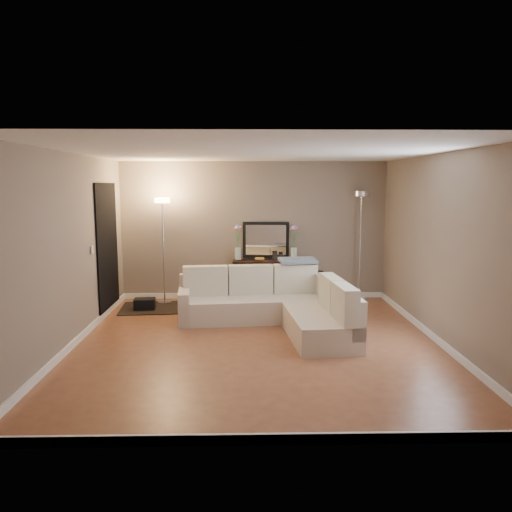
{
  "coord_description": "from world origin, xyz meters",
  "views": [
    {
      "loc": [
        -0.17,
        -6.67,
        2.19
      ],
      "look_at": [
        0.0,
        0.8,
        1.1
      ],
      "focal_mm": 35.0,
      "sensor_mm": 36.0,
      "label": 1
    }
  ],
  "objects_px": {
    "floor_lamp_unlit": "(361,224)",
    "console_table": "(262,278)",
    "floor_lamp_lit": "(163,230)",
    "sectional_sofa": "(278,305)"
  },
  "relations": [
    {
      "from": "sectional_sofa",
      "to": "floor_lamp_unlit",
      "type": "bearing_deg",
      "value": 44.65
    },
    {
      "from": "console_table",
      "to": "floor_lamp_unlit",
      "type": "distance_m",
      "value": 2.1
    },
    {
      "from": "sectional_sofa",
      "to": "floor_lamp_lit",
      "type": "xyz_separation_m",
      "value": [
        -1.99,
        1.47,
        1.05
      ]
    },
    {
      "from": "floor_lamp_unlit",
      "to": "console_table",
      "type": "bearing_deg",
      "value": 178.47
    },
    {
      "from": "sectional_sofa",
      "to": "floor_lamp_unlit",
      "type": "height_order",
      "value": "floor_lamp_unlit"
    },
    {
      "from": "floor_lamp_lit",
      "to": "floor_lamp_unlit",
      "type": "bearing_deg",
      "value": 2.47
    },
    {
      "from": "floor_lamp_lit",
      "to": "floor_lamp_unlit",
      "type": "height_order",
      "value": "floor_lamp_unlit"
    },
    {
      "from": "console_table",
      "to": "floor_lamp_lit",
      "type": "xyz_separation_m",
      "value": [
        -1.8,
        -0.21,
        0.93
      ]
    },
    {
      "from": "sectional_sofa",
      "to": "console_table",
      "type": "height_order",
      "value": "sectional_sofa"
    },
    {
      "from": "console_table",
      "to": "floor_lamp_lit",
      "type": "bearing_deg",
      "value": -173.47
    }
  ]
}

